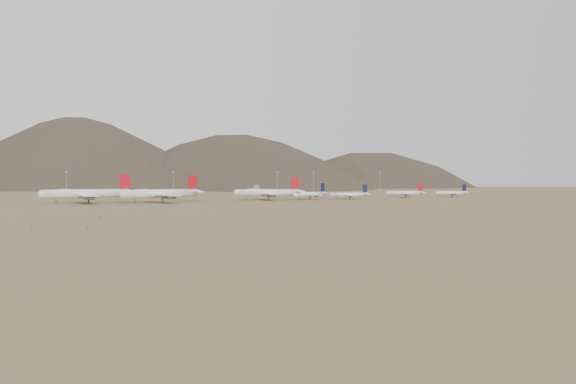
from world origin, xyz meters
name	(u,v)px	position (x,y,z in m)	size (l,w,h in m)	color
ground	(264,202)	(0.00, 0.00, 0.00)	(3000.00, 3000.00, 0.00)	#97764E
mountain_ridge	(143,119)	(0.00, 900.00, 150.00)	(4400.00, 1000.00, 300.00)	brown
widebody_west	(87,193)	(-136.73, 33.37, 7.97)	(77.51, 60.29, 23.12)	white
widebody_centre	(161,193)	(-80.40, 22.68, 7.71)	(73.02, 57.91, 22.37)	white
widebody_east	(268,192)	(15.06, 35.59, 6.92)	(67.60, 51.92, 20.07)	white
narrowbody_a	(311,194)	(56.35, 35.58, 4.79)	(42.29, 31.76, 14.75)	white
narrowbody_b	(350,194)	(92.04, 26.10, 4.32)	(40.16, 29.23, 13.32)	white
narrowbody_c	(406,193)	(160.23, 39.12, 4.53)	(41.98, 30.62, 13.95)	white
narrowbody_d	(452,193)	(210.20, 32.63, 4.16)	(38.85, 28.06, 12.83)	white
control_tower	(256,191)	(30.00, 120.00, 5.32)	(8.00, 8.00, 12.00)	#998A68
mast_far_west	(66,184)	(-153.42, 118.55, 14.20)	(2.00, 0.60, 25.70)	gray
mast_west	(173,183)	(-53.73, 128.03, 14.20)	(2.00, 0.60, 25.70)	gray
mast_centre	(277,183)	(49.13, 106.63, 14.20)	(2.00, 0.60, 25.70)	gray
mast_east	(314,182)	(106.66, 145.84, 14.20)	(2.00, 0.60, 25.70)	gray
mast_far_east	(380,182)	(183.35, 130.92, 14.20)	(2.00, 0.60, 25.70)	gray
desert_scrub	(269,208)	(-24.03, -82.56, 0.34)	(437.92, 180.71, 0.96)	olive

